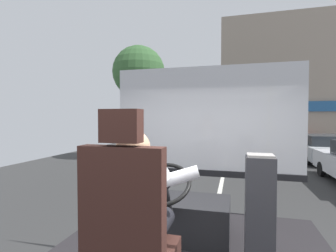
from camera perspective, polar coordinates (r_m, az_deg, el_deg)
ground at (r=10.78m, az=12.79°, el=-9.26°), size 18.00×44.00×0.06m
driver_seat at (r=1.62m, az=-8.75°, el=-23.98°), size 0.48×0.48×1.31m
bus_driver at (r=1.65m, az=-7.11°, el=-17.16°), size 0.75×0.57×0.74m
steering_console at (r=2.81m, az=1.91°, el=-19.74°), size 1.10×1.02×0.84m
fare_box at (r=2.35m, az=20.15°, el=-17.71°), size 0.23×0.21×0.95m
windshield_panel at (r=3.42m, az=8.43°, el=-1.66°), size 2.50×0.08×1.48m
street_tree at (r=13.06m, az=-6.68°, el=11.88°), size 2.64×2.64×5.69m
shop_building at (r=19.70m, az=27.14°, el=8.05°), size 9.95×5.51×8.46m
parked_car_silver at (r=13.79m, az=31.83°, el=-4.22°), size 2.03×3.96×1.26m
parked_car_red at (r=18.42m, az=26.36°, el=-2.64°), size 2.02×4.01×1.26m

